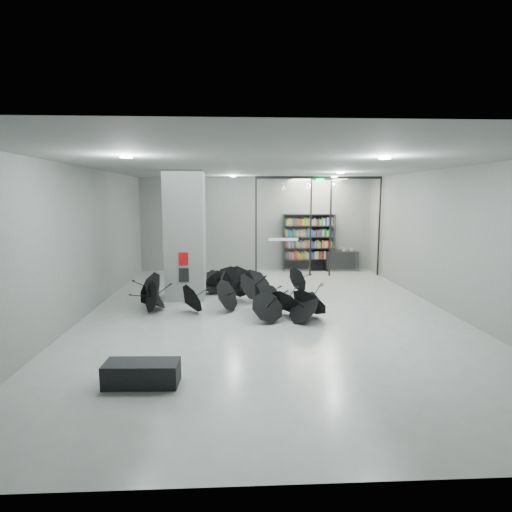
{
  "coord_description": "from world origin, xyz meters",
  "views": [
    {
      "loc": [
        -0.94,
        -11.33,
        3.23
      ],
      "look_at": [
        -0.3,
        1.5,
        1.4
      ],
      "focal_mm": 29.67,
      "sensor_mm": 36.0,
      "label": 1
    }
  ],
  "objects_px": {
    "column": "(185,235)",
    "shop_counter": "(341,261)",
    "bookshelf": "(309,242)",
    "umbrella_cluster": "(235,296)",
    "bench": "(142,373)"
  },
  "relations": [
    {
      "from": "column",
      "to": "umbrella_cluster",
      "type": "distance_m",
      "value": 2.57
    },
    {
      "from": "column",
      "to": "shop_counter",
      "type": "distance_m",
      "value": 7.92
    },
    {
      "from": "bookshelf",
      "to": "umbrella_cluster",
      "type": "bearing_deg",
      "value": -118.02
    },
    {
      "from": "bench",
      "to": "shop_counter",
      "type": "bearing_deg",
      "value": 62.5
    },
    {
      "from": "column",
      "to": "shop_counter",
      "type": "xyz_separation_m",
      "value": [
        6.18,
        4.68,
        -1.58
      ]
    },
    {
      "from": "shop_counter",
      "to": "umbrella_cluster",
      "type": "xyz_separation_m",
      "value": [
        -4.63,
        -5.82,
        -0.12
      ]
    },
    {
      "from": "shop_counter",
      "to": "column",
      "type": "bearing_deg",
      "value": -144.13
    },
    {
      "from": "bench",
      "to": "shop_counter",
      "type": "relative_size",
      "value": 0.89
    },
    {
      "from": "umbrella_cluster",
      "to": "column",
      "type": "bearing_deg",
      "value": 143.86
    },
    {
      "from": "bookshelf",
      "to": "shop_counter",
      "type": "relative_size",
      "value": 1.73
    },
    {
      "from": "bench",
      "to": "umbrella_cluster",
      "type": "height_order",
      "value": "umbrella_cluster"
    },
    {
      "from": "column",
      "to": "umbrella_cluster",
      "type": "bearing_deg",
      "value": -36.14
    },
    {
      "from": "bookshelf",
      "to": "umbrella_cluster",
      "type": "xyz_separation_m",
      "value": [
        -3.2,
        -5.89,
        -0.93
      ]
    },
    {
      "from": "shop_counter",
      "to": "bench",
      "type": "bearing_deg",
      "value": -120.82
    },
    {
      "from": "bench",
      "to": "bookshelf",
      "type": "bearing_deg",
      "value": 68.57
    }
  ]
}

